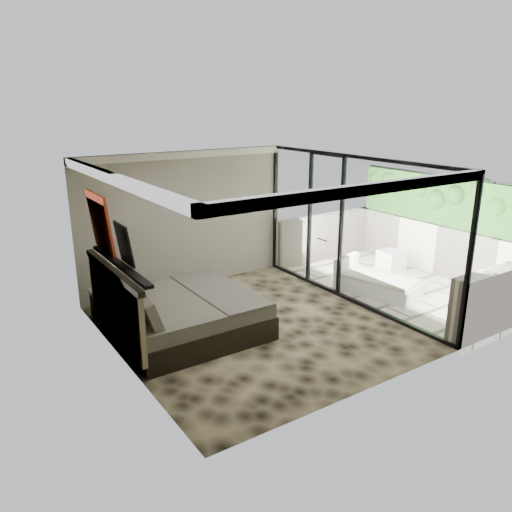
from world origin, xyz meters
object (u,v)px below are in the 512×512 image
nightstand (106,305)px  table_lamp (106,267)px  bed (179,313)px  ottoman (391,261)px  lounger (375,283)px

nightstand → table_lamp: size_ratio=0.71×
bed → nightstand: bearing=120.3°
table_lamp → ottoman: (6.14, -1.08, -0.70)m
lounger → nightstand: bearing=144.9°
bed → nightstand: 1.60m
lounger → ottoman: bearing=15.1°
table_lamp → lounger: (4.88, -1.80, -0.75)m
nightstand → ottoman: 6.29m
table_lamp → ottoman: size_ratio=1.34×
table_lamp → bed: bearing=-61.0°
ottoman → lounger: lounger is taller
bed → lounger: (4.13, -0.45, -0.18)m
ottoman → lounger: bearing=-150.1°
table_lamp → ottoman: table_lamp is taller
bed → lounger: bearing=-6.2°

